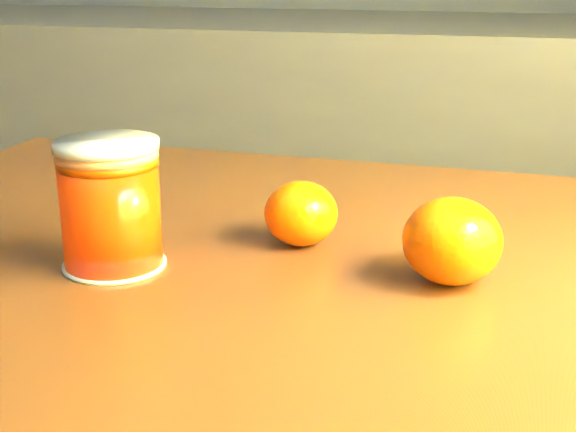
# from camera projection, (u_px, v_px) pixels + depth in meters

# --- Properties ---
(kitchen_counter) EXTENTS (3.15, 0.60, 0.90)m
(kitchen_counter) POSITION_uv_depth(u_px,v_px,m) (27.00, 199.00, 1.99)
(kitchen_counter) COLOR #4D4E52
(kitchen_counter) RESTS_ON ground
(table) EXTENTS (1.09, 0.79, 0.79)m
(table) POSITION_uv_depth(u_px,v_px,m) (352.00, 398.00, 0.64)
(table) COLOR brown
(table) RESTS_ON ground
(juice_glass) EXTENTS (0.08, 0.08, 0.10)m
(juice_glass) POSITION_uv_depth(u_px,v_px,m) (111.00, 205.00, 0.63)
(juice_glass) COLOR #EF3104
(juice_glass) RESTS_ON table
(orange_front) EXTENTS (0.08, 0.08, 0.07)m
(orange_front) POSITION_uv_depth(u_px,v_px,m) (452.00, 241.00, 0.60)
(orange_front) COLOR #ED6304
(orange_front) RESTS_ON table
(orange_back) EXTENTS (0.06, 0.06, 0.06)m
(orange_back) POSITION_uv_depth(u_px,v_px,m) (301.00, 213.00, 0.68)
(orange_back) COLOR #ED6304
(orange_back) RESTS_ON table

